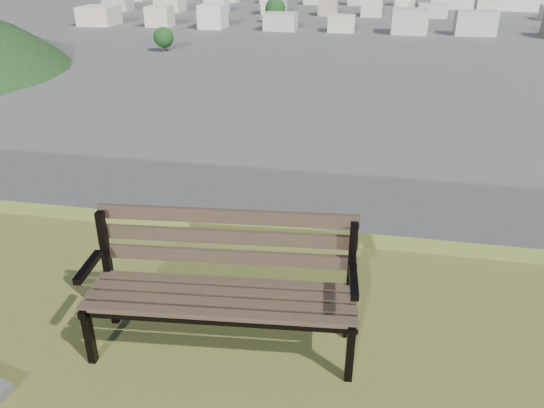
# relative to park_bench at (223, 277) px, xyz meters

# --- Properties ---
(park_bench) EXTENTS (2.05, 0.82, 1.04)m
(park_bench) POSITION_rel_park_bench_xyz_m (0.00, 0.00, 0.00)
(park_bench) COLOR #483629
(park_bench) RESTS_ON hilltop_mesa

